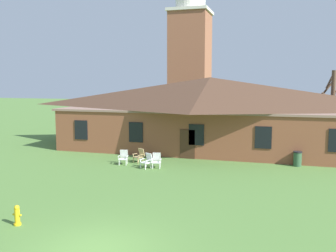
{
  "coord_description": "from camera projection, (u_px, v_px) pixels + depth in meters",
  "views": [
    {
      "loc": [
        5.6,
        -10.27,
        5.41
      ],
      "look_at": [
        -0.27,
        9.03,
        3.05
      ],
      "focal_mm": 39.49,
      "sensor_mm": 36.0,
      "label": 1
    }
  ],
  "objects": [
    {
      "name": "fire_hydrant",
      "position": [
        17.0,
        216.0,
        14.07
      ],
      "size": [
        0.36,
        0.28,
        0.79
      ],
      "color": "gold",
      "rests_on": "ground"
    },
    {
      "name": "lawn_chair_near_door",
      "position": [
        139.0,
        155.0,
        25.17
      ],
      "size": [
        0.82,
        0.85,
        0.96
      ],
      "color": "tan",
      "rests_on": "ground"
    },
    {
      "name": "lawn_chair_middle",
      "position": [
        157.0,
        160.0,
        23.57
      ],
      "size": [
        0.74,
        0.78,
        0.96
      ],
      "color": "silver",
      "rests_on": "ground"
    },
    {
      "name": "brick_building",
      "position": [
        210.0,
        112.0,
        30.73
      ],
      "size": [
        23.88,
        10.4,
        5.87
      ],
      "color": "brown",
      "rests_on": "ground"
    },
    {
      "name": "ground_plane",
      "position": [
        95.0,
        250.0,
        12.0
      ],
      "size": [
        200.0,
        200.0,
        0.0
      ],
      "primitive_type": "plane",
      "color": "#517A38"
    },
    {
      "name": "bare_tree_beside_building",
      "position": [
        332.0,
        106.0,
        30.71
      ],
      "size": [
        1.66,
        1.8,
        6.44
      ],
      "color": "brown",
      "rests_on": "ground"
    },
    {
      "name": "trash_bin",
      "position": [
        297.0,
        159.0,
        24.02
      ],
      "size": [
        0.56,
        0.56,
        0.98
      ],
      "color": "#335638",
      "rests_on": "ground"
    },
    {
      "name": "lawn_chair_left_end",
      "position": [
        147.0,
        160.0,
        23.47
      ],
      "size": [
        0.82,
        0.86,
        0.96
      ],
      "color": "white",
      "rests_on": "ground"
    },
    {
      "name": "lawn_chair_by_porch",
      "position": [
        124.0,
        157.0,
        24.6
      ],
      "size": [
        0.73,
        0.78,
        0.96
      ],
      "color": "silver",
      "rests_on": "ground"
    },
    {
      "name": "dome_tower",
      "position": [
        190.0,
        52.0,
        47.73
      ],
      "size": [
        5.18,
        5.18,
        20.35
      ],
      "color": "#93563D",
      "rests_on": "ground"
    }
  ]
}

